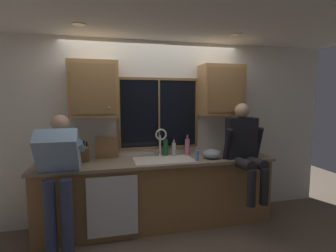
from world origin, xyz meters
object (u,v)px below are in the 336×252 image
person_standing (59,169)px  bottle_amber_small (187,146)px  mixing_bowl (212,154)px  bottle_tall_clear (174,149)px  cutting_board (107,147)px  person_sitting_on_counter (245,146)px  soap_dispenser (197,155)px  bottle_green_glass (165,147)px  knife_block (85,154)px

person_standing → bottle_amber_small: 1.75m
mixing_bowl → bottle_tall_clear: bottle_tall_clear is taller
cutting_board → person_standing: bearing=-135.5°
person_sitting_on_counter → soap_dispenser: bearing=170.9°
bottle_tall_clear → bottle_amber_small: (0.20, 0.00, 0.03)m
bottle_green_glass → cutting_board: bearing=-179.0°
person_sitting_on_counter → bottle_green_glass: person_sitting_on_counter is taller
soap_dispenser → bottle_green_glass: size_ratio=0.63×
person_sitting_on_counter → bottle_tall_clear: bearing=152.6°
bottle_amber_small → knife_block: bearing=-177.7°
cutting_board → soap_dispenser: cutting_board is taller
bottle_green_glass → person_standing: bearing=-158.3°
person_sitting_on_counter → knife_block: (-2.09, 0.40, -0.08)m
person_sitting_on_counter → bottle_amber_small: person_sitting_on_counter is taller
mixing_bowl → bottle_tall_clear: size_ratio=1.08×
bottle_tall_clear → bottle_amber_small: size_ratio=0.80×
cutting_board → bottle_amber_small: (1.14, -0.03, -0.03)m
cutting_board → mixing_bowl: (1.41, -0.30, -0.10)m
person_sitting_on_counter → cutting_board: bearing=164.9°
person_sitting_on_counter → knife_block: size_ratio=3.92×
person_standing → bottle_amber_small: size_ratio=5.10×
person_sitting_on_counter → knife_block: person_sitting_on_counter is taller
person_standing → mixing_bowl: size_ratio=5.89×
soap_dispenser → bottle_amber_small: size_ratio=0.63×
mixing_bowl → soap_dispenser: (-0.25, -0.08, 0.01)m
bottle_tall_clear → soap_dispenser: bearing=-57.2°
soap_dispenser → knife_block: bearing=168.6°
bottle_amber_small → soap_dispenser: bearing=-86.9°
cutting_board → soap_dispenser: size_ratio=1.69×
bottle_amber_small → cutting_board: bearing=178.3°
person_sitting_on_counter → soap_dispenser: 0.66m
mixing_bowl → bottle_green_glass: 0.67m
person_standing → soap_dispenser: size_ratio=8.07×
knife_block → cutting_board: size_ratio=0.99×
knife_block → bottle_amber_small: 1.43m
soap_dispenser → person_standing: bearing=-175.1°
person_sitting_on_counter → bottle_amber_small: (-0.66, 0.45, -0.06)m
knife_block → bottle_green_glass: bearing=5.4°
person_standing → mixing_bowl: bearing=6.6°
person_sitting_on_counter → soap_dispenser: size_ratio=6.54×
knife_block → bottle_amber_small: bearing=2.3°
knife_block → mixing_bowl: size_ratio=1.22×
cutting_board → bottle_green_glass: 0.82m
person_sitting_on_counter → bottle_amber_small: 0.81m
soap_dispenser → bottle_tall_clear: size_ratio=0.79×
person_standing → person_sitting_on_counter: size_ratio=1.23×
person_standing → soap_dispenser: (1.69, 0.14, 0.03)m
person_standing → bottle_green_glass: person_standing is taller
soap_dispenser → bottle_tall_clear: bearing=122.8°
knife_block → soap_dispenser: (1.45, -0.29, -0.04)m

